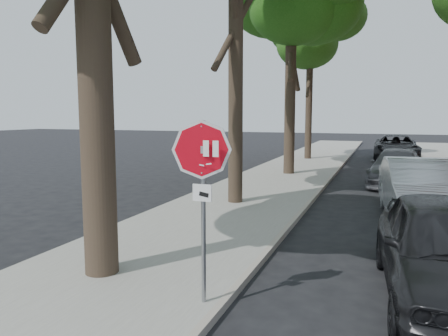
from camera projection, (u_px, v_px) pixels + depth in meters
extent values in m
plane|color=black|center=(250.00, 317.00, 6.05)|extent=(120.00, 120.00, 0.00)
cube|color=gray|center=(276.00, 181.00, 18.08)|extent=(4.00, 55.00, 0.12)
cube|color=#9E9384|center=(327.00, 183.00, 17.38)|extent=(0.12, 55.00, 0.13)
cylinder|color=gray|center=(203.00, 213.00, 6.12)|extent=(0.06, 0.06, 2.60)
cube|color=#99999E|center=(202.00, 150.00, 5.98)|extent=(0.05, 0.06, 0.10)
cylinder|color=#99999E|center=(202.00, 150.00, 5.98)|extent=(0.76, 0.32, 0.82)
cylinder|color=white|center=(202.00, 150.00, 5.96)|extent=(0.76, 0.32, 0.82)
cylinder|color=red|center=(202.00, 150.00, 5.96)|extent=(0.68, 0.29, 0.74)
cube|color=white|center=(187.00, 148.00, 6.02)|extent=(0.08, 0.00, 0.22)
cube|color=white|center=(197.00, 148.00, 5.97)|extent=(0.08, 0.00, 0.22)
cube|color=white|center=(206.00, 149.00, 5.92)|extent=(0.08, 0.00, 0.22)
cube|color=white|center=(216.00, 149.00, 5.87)|extent=(0.08, 0.00, 0.22)
cube|color=silver|center=(194.00, 163.00, 6.01)|extent=(0.08, 0.00, 0.03)
cube|color=silver|center=(201.00, 165.00, 5.97)|extent=(0.08, 0.00, 0.03)
cube|color=silver|center=(209.00, 164.00, 5.93)|extent=(0.08, 0.00, 0.03)
cube|color=white|center=(202.00, 193.00, 6.04)|extent=(0.28, 0.02, 0.24)
cube|color=black|center=(204.00, 195.00, 6.03)|extent=(0.15, 0.00, 0.08)
cylinder|color=black|center=(236.00, 43.00, 12.86)|extent=(0.44, 0.44, 9.50)
cylinder|color=black|center=(291.00, 61.00, 19.28)|extent=(0.48, 0.48, 10.00)
ellipsoid|color=#104B0E|center=(277.00, 11.00, 20.06)|extent=(4.20, 4.20, 3.36)
cylinder|color=black|center=(309.00, 83.00, 25.97)|extent=(0.40, 0.40, 9.00)
ellipsoid|color=#184710|center=(310.00, 40.00, 25.65)|extent=(4.16, 4.16, 3.33)
ellipsoid|color=#184710|center=(326.00, 20.00, 24.69)|extent=(3.40, 3.40, 2.72)
ellipsoid|color=#184710|center=(300.00, 49.00, 26.66)|extent=(3.78, 3.78, 3.02)
imported|color=black|center=(448.00, 250.00, 6.46)|extent=(2.20, 4.79, 1.59)
imported|color=#ACB0B4|center=(421.00, 190.00, 11.47)|extent=(2.20, 5.06, 1.62)
imported|color=#515056|center=(397.00, 167.00, 17.29)|extent=(2.38, 4.95, 1.39)
imported|color=black|center=(396.00, 148.00, 26.61)|extent=(2.59, 5.52, 1.53)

